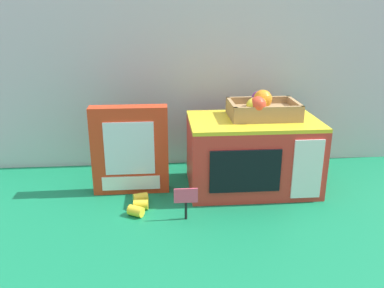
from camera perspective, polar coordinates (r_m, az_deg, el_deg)
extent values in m
plane|color=#147A4C|center=(1.39, 1.54, -6.58)|extent=(1.70, 1.70, 0.00)
cube|color=#B7BABF|center=(1.55, 0.54, 9.22)|extent=(1.61, 0.03, 0.67)
cube|color=red|center=(1.39, 8.48, -1.59)|extent=(0.43, 0.27, 0.23)
cube|color=yellow|center=(1.35, 8.73, 3.25)|extent=(0.43, 0.27, 0.01)
cube|color=black|center=(1.26, 7.56, -3.86)|extent=(0.22, 0.01, 0.14)
cube|color=white|center=(1.31, 16.04, -3.47)|extent=(0.09, 0.01, 0.19)
cube|color=#A37F51|center=(1.38, 10.02, 4.38)|extent=(0.23, 0.16, 0.03)
cube|color=#A37F51|center=(1.30, 10.89, 4.70)|extent=(0.23, 0.01, 0.02)
cube|color=#A37F51|center=(1.44, 9.36, 6.17)|extent=(0.23, 0.01, 0.02)
cube|color=#A37F51|center=(1.35, 5.62, 5.44)|extent=(0.01, 0.16, 0.02)
cube|color=#A37F51|center=(1.40, 14.38, 5.47)|extent=(0.01, 0.16, 0.02)
sphere|color=#E04228|center=(1.31, 9.28, 5.52)|extent=(0.05, 0.05, 0.05)
ellipsoid|color=yellow|center=(1.31, 9.15, 5.51)|extent=(0.09, 0.09, 0.05)
sphere|color=#72287F|center=(1.39, 9.51, 6.34)|extent=(0.05, 0.05, 0.05)
sphere|color=orange|center=(1.37, 9.99, 6.29)|extent=(0.06, 0.06, 0.06)
cube|color=red|center=(1.35, -8.76, -0.84)|extent=(0.25, 0.05, 0.30)
cube|color=silver|center=(1.31, -8.87, -0.66)|extent=(0.16, 0.00, 0.18)
cube|color=white|center=(1.36, -8.61, -5.48)|extent=(0.19, 0.00, 0.05)
cylinder|color=black|center=(1.20, -0.87, -9.40)|extent=(0.01, 0.01, 0.06)
cube|color=#F44C6B|center=(1.18, -0.88, -7.32)|extent=(0.07, 0.00, 0.05)
cylinder|color=yellow|center=(1.24, -7.95, -9.38)|extent=(0.05, 0.05, 0.03)
cylinder|color=yellow|center=(1.27, -7.24, -8.47)|extent=(0.05, 0.04, 0.03)
cylinder|color=yellow|center=(1.31, -7.29, -7.59)|extent=(0.05, 0.04, 0.03)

